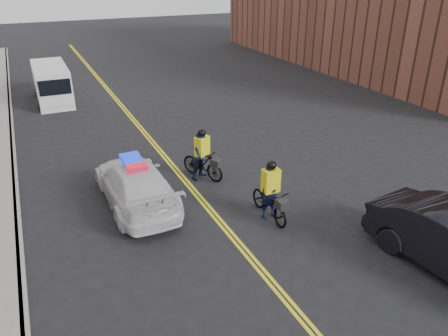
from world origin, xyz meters
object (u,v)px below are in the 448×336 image
Objects in this scene: cyclist_near at (270,198)px; cyclist_far at (203,159)px; police_cruiser at (136,184)px; cargo_van at (52,84)px.

cyclist_far is (-0.89, 3.65, 0.09)m from cyclist_near.
cargo_van reaches higher than police_cruiser.
police_cruiser is 2.57× the size of cyclist_far.
police_cruiser is at bearing 170.57° from cyclist_far.
cyclist_near is (5.13, -17.16, -0.35)m from cargo_van.
police_cruiser is at bearing -84.33° from cargo_van.
cyclist_near reaches higher than cyclist_far.
police_cruiser is 3.01m from cyclist_far.
police_cruiser is 1.01× the size of cargo_van.
cyclist_near is (3.76, -2.75, -0.06)m from police_cruiser.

